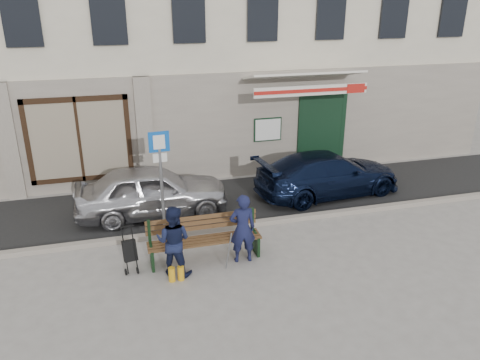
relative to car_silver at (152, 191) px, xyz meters
name	(u,v)px	position (x,y,z in m)	size (l,w,h in m)	color
ground	(236,261)	(1.45, -2.82, -0.65)	(80.00, 80.00, 0.00)	#9E9991
asphalt_lane	(207,203)	(1.45, 0.28, -0.65)	(60.00, 3.20, 0.01)	#282828
curb	(220,228)	(1.45, -1.32, -0.59)	(60.00, 0.18, 0.12)	#9E9384
building	(171,6)	(1.46, 5.63, 4.32)	(20.00, 8.27, 10.00)	beige
car_silver	(152,191)	(0.00, 0.00, 0.00)	(1.54, 3.83, 1.30)	silver
car_navy	(328,174)	(4.89, 0.05, -0.04)	(1.71, 4.20, 1.22)	black
parking_sign	(161,168)	(0.14, -1.15, 1.00)	(0.46, 0.09, 2.50)	gray
bench	(202,240)	(0.79, -2.52, -0.19)	(2.40, 1.17, 0.98)	brown
man	(242,228)	(1.59, -2.81, 0.11)	(0.55, 0.36, 1.52)	#16193C
woman	(173,241)	(0.14, -2.91, 0.08)	(0.72, 0.56, 1.47)	#151C3B
stroller	(130,252)	(-0.71, -2.55, -0.24)	(0.31, 0.41, 0.94)	black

